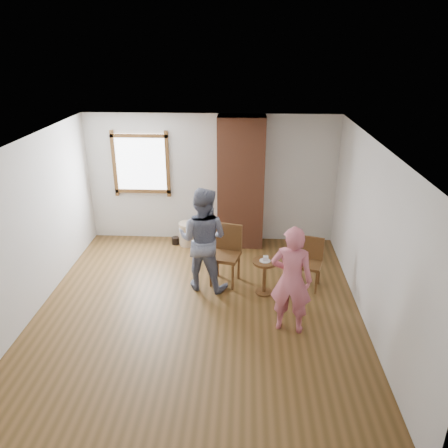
{
  "coord_description": "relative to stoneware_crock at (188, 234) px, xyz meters",
  "views": [
    {
      "loc": [
        0.68,
        -5.66,
        3.9
      ],
      "look_at": [
        0.36,
        0.8,
        1.15
      ],
      "focal_mm": 35.0,
      "sensor_mm": 36.0,
      "label": 1
    }
  ],
  "objects": [
    {
      "name": "cake_plate",
      "position": [
        1.49,
        -1.79,
        0.37
      ],
      "size": [
        0.18,
        0.18,
        0.01
      ],
      "primitive_type": "cylinder",
      "color": "white",
      "rests_on": "side_table"
    },
    {
      "name": "ground",
      "position": [
        0.46,
        -2.4,
        -0.24
      ],
      "size": [
        5.5,
        5.5,
        0.0
      ],
      "primitive_type": "plane",
      "color": "brown",
      "rests_on": "ground"
    },
    {
      "name": "cake_slice",
      "position": [
        1.5,
        -1.79,
        0.4
      ],
      "size": [
        0.08,
        0.07,
        0.06
      ],
      "primitive_type": "cube",
      "color": "white",
      "rests_on": "cake_plate"
    },
    {
      "name": "man",
      "position": [
        0.47,
        -1.62,
        0.64
      ],
      "size": [
        0.99,
        0.86,
        1.76
      ],
      "primitive_type": "imported",
      "rotation": [
        0.0,
        0.0,
        2.9
      ],
      "color": "#121732",
      "rests_on": "ground"
    },
    {
      "name": "dining_chair_left",
      "position": [
        0.84,
        -1.4,
        0.33
      ],
      "size": [
        0.57,
        0.57,
        1.02
      ],
      "rotation": [
        0.0,
        0.0,
        -0.24
      ],
      "color": "brown",
      "rests_on": "ground"
    },
    {
      "name": "dark_pot",
      "position": [
        -0.27,
        0.0,
        -0.16
      ],
      "size": [
        0.16,
        0.16,
        0.15
      ],
      "primitive_type": "cylinder",
      "rotation": [
        0.0,
        0.0,
        -0.09
      ],
      "color": "black",
      "rests_on": "ground"
    },
    {
      "name": "room_shell",
      "position": [
        0.4,
        -1.79,
        1.57
      ],
      "size": [
        5.04,
        5.52,
        2.62
      ],
      "color": "silver",
      "rests_on": "ground"
    },
    {
      "name": "dining_chair_right",
      "position": [
        2.25,
        -1.5,
        0.25
      ],
      "size": [
        0.5,
        0.5,
        0.86
      ],
      "rotation": [
        0.0,
        0.0,
        -0.29
      ],
      "color": "brown",
      "rests_on": "ground"
    },
    {
      "name": "person_pink",
      "position": [
        1.81,
        -2.75,
        0.57
      ],
      "size": [
        0.66,
        0.51,
        1.62
      ],
      "primitive_type": "imported",
      "rotation": [
        0.0,
        0.0,
        2.92
      ],
      "color": "#D1687A",
      "rests_on": "ground"
    },
    {
      "name": "stoneware_crock",
      "position": [
        0.0,
        0.0,
        0.0
      ],
      "size": [
        0.37,
        0.37,
        0.47
      ],
      "primitive_type": "cylinder",
      "rotation": [
        0.0,
        0.0,
        0.01
      ],
      "color": "#C7B48F",
      "rests_on": "ground"
    },
    {
      "name": "brick_chimney",
      "position": [
        1.06,
        0.1,
        1.06
      ],
      "size": [
        0.9,
        0.5,
        2.6
      ],
      "primitive_type": "cube",
      "color": "brown",
      "rests_on": "ground"
    },
    {
      "name": "side_table",
      "position": [
        1.49,
        -1.79,
        0.17
      ],
      "size": [
        0.4,
        0.4,
        0.6
      ],
      "color": "brown",
      "rests_on": "ground"
    }
  ]
}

